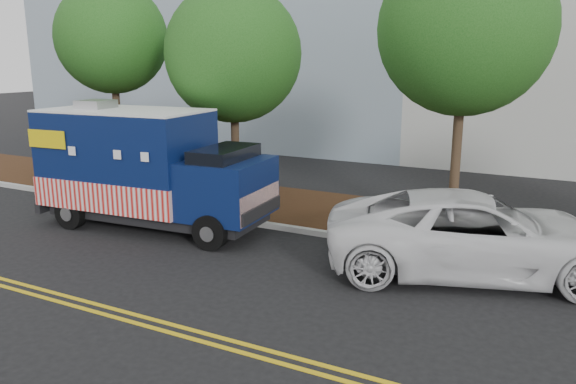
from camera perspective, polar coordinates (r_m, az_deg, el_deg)
The scene contains 11 objects.
ground at distance 15.22m, azimuth -9.30°, elevation -4.26°, with size 120.00×120.00×0.00m, color black.
curb at distance 16.28m, azimuth -6.37°, elevation -2.70°, with size 120.00×0.18×0.15m, color #9E9E99.
mulch_strip at distance 18.00m, azimuth -2.66°, elevation -1.06°, with size 120.00×4.00×0.15m, color #331A0E.
centerline_near at distance 12.18m, azimuth -22.03°, elevation -9.66°, with size 120.00×0.10×0.01m, color gold.
centerline_far at distance 12.04m, azimuth -22.94°, elevation -10.02°, with size 120.00×0.10×0.01m, color gold.
tree_a at distance 21.08m, azimuth -17.47°, elevation 14.69°, with size 3.85×3.85×7.19m.
tree_b at distance 17.85m, azimuth -5.58°, elevation 13.76°, with size 4.22×4.22×6.82m.
tree_c at distance 15.64m, azimuth 17.54°, elevation 15.52°, with size 4.48×4.48×7.56m.
sign_post at distance 17.28m, azimuth -9.64°, elevation 1.97°, with size 0.06×0.06×2.40m, color #473828.
food_truck at distance 15.93m, azimuth -14.36°, elevation 2.09°, with size 6.70×2.92×3.45m.
white_car at distance 12.79m, azimuth 18.52°, elevation -4.09°, with size 2.93×6.36×1.77m, color silver.
Camera 1 is at (8.77, -11.55, 4.59)m, focal length 35.00 mm.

